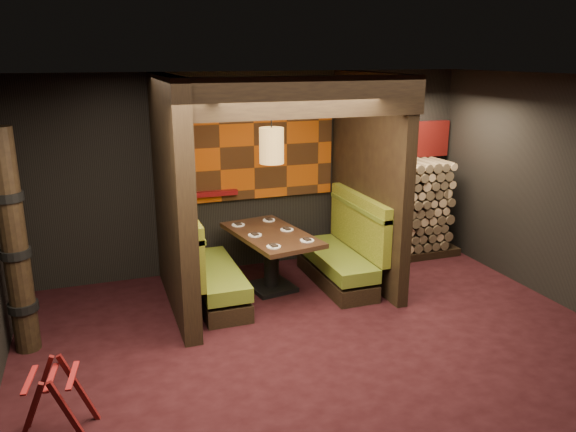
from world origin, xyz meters
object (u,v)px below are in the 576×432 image
(pendant_lamp, at_px, (272,145))
(totem_column, at_px, (14,245))
(firewood_stack, at_px, (404,210))
(luggage_rack, at_px, (54,401))
(booth_bench_right, at_px, (343,255))
(dining_table, at_px, (271,250))
(booth_bench_left, at_px, (208,272))

(pendant_lamp, bearing_deg, totem_column, -168.48)
(pendant_lamp, relative_size, firewood_stack, 0.64)
(luggage_rack, height_order, totem_column, totem_column)
(booth_bench_right, xyz_separation_m, dining_table, (-1.01, 0.11, 0.17))
(totem_column, bearing_deg, booth_bench_left, 14.75)
(luggage_rack, bearing_deg, dining_table, 41.89)
(dining_table, distance_m, totem_column, 3.11)
(luggage_rack, distance_m, firewood_stack, 5.79)
(pendant_lamp, distance_m, totem_column, 3.14)
(booth_bench_left, relative_size, booth_bench_right, 1.00)
(dining_table, relative_size, firewood_stack, 0.95)
(booth_bench_left, distance_m, luggage_rack, 2.83)
(totem_column, height_order, firewood_stack, totem_column)
(booth_bench_left, distance_m, firewood_stack, 3.34)
(firewood_stack, bearing_deg, pendant_lamp, -164.75)
(booth_bench_right, distance_m, pendant_lamp, 1.87)
(booth_bench_left, height_order, totem_column, totem_column)
(booth_bench_left, bearing_deg, pendant_lamp, 3.65)
(dining_table, height_order, pendant_lamp, pendant_lamp)
(luggage_rack, xyz_separation_m, totem_column, (-0.36, 1.69, 0.84))
(firewood_stack, bearing_deg, booth_bench_right, -152.65)
(booth_bench_right, bearing_deg, totem_column, -172.14)
(dining_table, height_order, luggage_rack, dining_table)
(dining_table, relative_size, pendant_lamp, 1.48)
(booth_bench_left, xyz_separation_m, luggage_rack, (-1.73, -2.24, -0.05))
(luggage_rack, bearing_deg, pendant_lamp, 41.28)
(dining_table, xyz_separation_m, luggage_rack, (-2.62, -2.35, -0.22))
(booth_bench_left, height_order, pendant_lamp, pendant_lamp)
(dining_table, bearing_deg, booth_bench_right, -6.05)
(booth_bench_right, xyz_separation_m, pendant_lamp, (-1.01, 0.06, 1.57))
(pendant_lamp, bearing_deg, booth_bench_right, -3.22)
(dining_table, xyz_separation_m, firewood_stack, (2.36, 0.59, 0.18))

